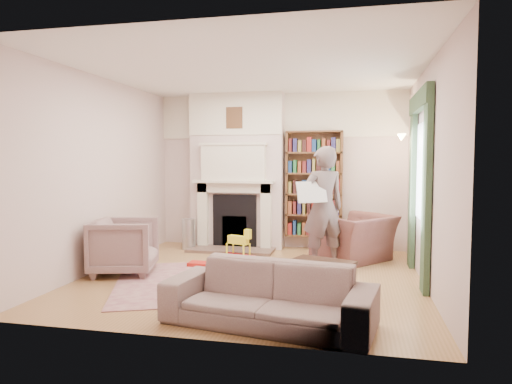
% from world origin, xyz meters
% --- Properties ---
extents(floor, '(4.50, 4.50, 0.00)m').
position_xyz_m(floor, '(0.00, 0.00, 0.00)').
color(floor, olive).
rests_on(floor, ground).
extents(ceiling, '(4.50, 4.50, 0.00)m').
position_xyz_m(ceiling, '(0.00, 0.00, 2.80)').
color(ceiling, white).
rests_on(ceiling, wall_back).
extents(wall_back, '(4.50, 0.00, 4.50)m').
position_xyz_m(wall_back, '(0.00, 2.25, 1.40)').
color(wall_back, beige).
rests_on(wall_back, floor).
extents(wall_front, '(4.50, 0.00, 4.50)m').
position_xyz_m(wall_front, '(0.00, -2.25, 1.40)').
color(wall_front, beige).
rests_on(wall_front, floor).
extents(wall_left, '(0.00, 4.50, 4.50)m').
position_xyz_m(wall_left, '(-2.25, 0.00, 1.40)').
color(wall_left, beige).
rests_on(wall_left, floor).
extents(wall_right, '(0.00, 4.50, 4.50)m').
position_xyz_m(wall_right, '(2.25, 0.00, 1.40)').
color(wall_right, beige).
rests_on(wall_right, floor).
extents(fireplace, '(1.70, 0.58, 2.80)m').
position_xyz_m(fireplace, '(-0.75, 2.05, 1.39)').
color(fireplace, beige).
rests_on(fireplace, floor).
extents(bookcase, '(1.00, 0.24, 1.85)m').
position_xyz_m(bookcase, '(0.65, 2.12, 1.18)').
color(bookcase, brown).
rests_on(bookcase, floor).
extents(window, '(0.02, 0.90, 1.30)m').
position_xyz_m(window, '(2.23, 0.40, 1.45)').
color(window, silver).
rests_on(window, wall_right).
extents(curtain_left, '(0.07, 0.32, 2.40)m').
position_xyz_m(curtain_left, '(2.20, -0.30, 1.20)').
color(curtain_left, '#2B422A').
rests_on(curtain_left, floor).
extents(curtain_right, '(0.07, 0.32, 2.40)m').
position_xyz_m(curtain_right, '(2.20, 1.10, 1.20)').
color(curtain_right, '#2B422A').
rests_on(curtain_right, floor).
extents(pelmet, '(0.09, 1.70, 0.24)m').
position_xyz_m(pelmet, '(2.19, 0.40, 2.38)').
color(pelmet, '#2B422A').
rests_on(pelmet, wall_right).
extents(wall_sconce, '(0.20, 0.24, 0.24)m').
position_xyz_m(wall_sconce, '(2.03, 1.50, 1.90)').
color(wall_sconce, gold).
rests_on(wall_sconce, wall_right).
extents(rug, '(3.46, 3.10, 0.01)m').
position_xyz_m(rug, '(-0.30, -0.24, 0.01)').
color(rug, '#BDA38E').
rests_on(rug, floor).
extents(armchair_reading, '(1.47, 1.49, 0.73)m').
position_xyz_m(armchair_reading, '(1.36, 1.32, 0.36)').
color(armchair_reading, '#492727').
rests_on(armchair_reading, floor).
extents(armchair_left, '(1.05, 1.03, 0.78)m').
position_xyz_m(armchair_left, '(-1.79, -0.21, 0.39)').
color(armchair_left, gray).
rests_on(armchair_left, floor).
extents(sofa, '(2.13, 1.11, 0.59)m').
position_xyz_m(sofa, '(0.56, -1.75, 0.30)').
color(sofa, gray).
rests_on(sofa, floor).
extents(man_reading, '(0.78, 0.70, 1.80)m').
position_xyz_m(man_reading, '(0.91, 0.72, 0.90)').
color(man_reading, '#5F4E4C').
rests_on(man_reading, floor).
extents(newspaper, '(0.45, 0.33, 0.30)m').
position_xyz_m(newspaper, '(0.76, 0.52, 1.14)').
color(newspaper, silver).
rests_on(newspaper, man_reading).
extents(coffee_table, '(0.81, 0.67, 0.45)m').
position_xyz_m(coffee_table, '(1.00, -0.85, 0.23)').
color(coffee_table, '#382213').
rests_on(coffee_table, floor).
extents(paraffin_heater, '(0.27, 0.27, 0.55)m').
position_xyz_m(paraffin_heater, '(-1.55, 1.66, 0.28)').
color(paraffin_heater, '#A6A9AE').
rests_on(paraffin_heater, floor).
extents(rocking_horse, '(0.60, 0.41, 0.49)m').
position_xyz_m(rocking_horse, '(-0.48, 1.11, 0.25)').
color(rocking_horse, '#FFF72A').
rests_on(rocking_horse, rug).
extents(board_game, '(0.35, 0.35, 0.03)m').
position_xyz_m(board_game, '(-0.64, -0.29, 0.03)').
color(board_game, '#E8C451').
rests_on(board_game, rug).
extents(game_box_lid, '(0.34, 0.23, 0.06)m').
position_xyz_m(game_box_lid, '(-0.90, 0.42, 0.04)').
color(game_box_lid, red).
rests_on(game_box_lid, rug).
extents(comic_annuals, '(0.90, 0.61, 0.02)m').
position_xyz_m(comic_annuals, '(0.25, -0.31, 0.02)').
color(comic_annuals, red).
rests_on(comic_annuals, rug).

